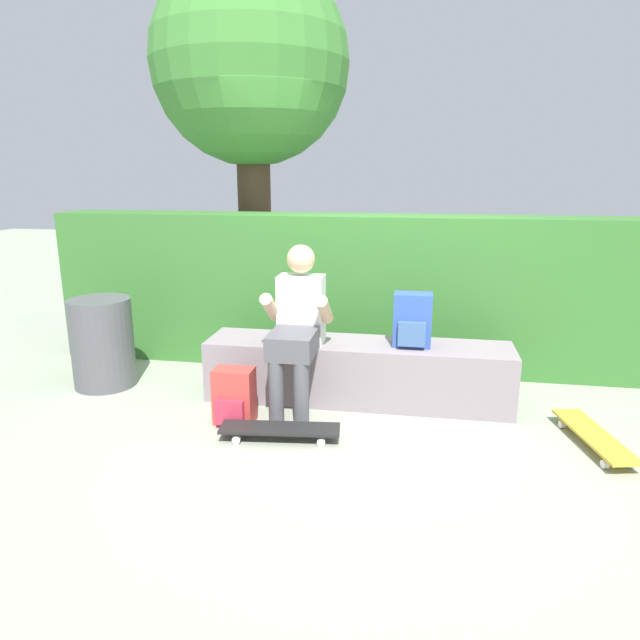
% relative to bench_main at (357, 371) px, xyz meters
% --- Properties ---
extents(ground_plane, '(24.00, 24.00, 0.00)m').
position_rel_bench_main_xyz_m(ground_plane, '(0.00, -0.27, -0.23)').
color(ground_plane, gray).
extents(bench_main, '(2.34, 0.49, 0.47)m').
position_rel_bench_main_xyz_m(bench_main, '(0.00, 0.00, 0.00)').
color(bench_main, gray).
rests_on(bench_main, ground).
extents(person_skater, '(0.49, 0.62, 1.22)m').
position_rel_bench_main_xyz_m(person_skater, '(-0.42, -0.22, 0.43)').
color(person_skater, white).
rests_on(person_skater, ground).
extents(skateboard_near_person, '(0.82, 0.29, 0.09)m').
position_rel_bench_main_xyz_m(skateboard_near_person, '(-0.43, -0.77, -0.16)').
color(skateboard_near_person, black).
rests_on(skateboard_near_person, ground).
extents(skateboard_beside_bench, '(0.37, 0.82, 0.09)m').
position_rel_bench_main_xyz_m(skateboard_beside_bench, '(1.61, -0.52, -0.16)').
color(skateboard_beside_bench, gold).
rests_on(skateboard_beside_bench, ground).
extents(backpack_on_bench, '(0.28, 0.23, 0.40)m').
position_rel_bench_main_xyz_m(backpack_on_bench, '(0.41, -0.01, 0.43)').
color(backpack_on_bench, '#2D4C99').
rests_on(backpack_on_bench, bench_main).
extents(backpack_on_ground, '(0.28, 0.23, 0.40)m').
position_rel_bench_main_xyz_m(backpack_on_ground, '(-0.81, -0.56, -0.04)').
color(backpack_on_ground, '#B23833').
rests_on(backpack_on_ground, ground).
extents(hedge_row, '(5.89, 0.51, 1.37)m').
position_rel_bench_main_xyz_m(hedge_row, '(0.07, 0.89, 0.45)').
color(hedge_row, '#31682A').
rests_on(hedge_row, ground).
extents(tree_behind_bench, '(1.92, 1.92, 3.71)m').
position_rel_bench_main_xyz_m(tree_behind_bench, '(-1.25, 1.58, 2.45)').
color(tree_behind_bench, '#473323').
rests_on(tree_behind_bench, ground).
extents(trash_bin, '(0.50, 0.50, 0.74)m').
position_rel_bench_main_xyz_m(trash_bin, '(-2.11, -0.04, 0.13)').
color(trash_bin, '#4C4C51').
rests_on(trash_bin, ground).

